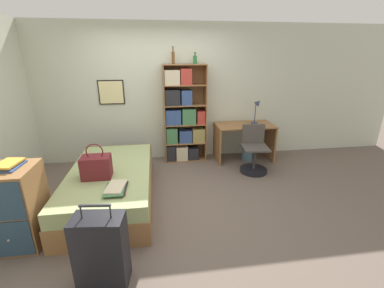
{
  "coord_description": "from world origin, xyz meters",
  "views": [
    {
      "loc": [
        -0.1,
        -3.41,
        2.04
      ],
      "look_at": [
        0.42,
        0.21,
        0.75
      ],
      "focal_mm": 24.0,
      "sensor_mm": 36.0,
      "label": 1
    }
  ],
  "objects_px": {
    "bed": "(112,185)",
    "dresser": "(17,207)",
    "book_stack_on_bed": "(116,188)",
    "magazine_pile_on_dresser": "(8,165)",
    "desk_lamp": "(257,107)",
    "bottle_green": "(173,57)",
    "bottle_brown": "(195,59)",
    "handbag": "(96,167)",
    "desk_chair": "(254,157)",
    "suitcase": "(102,251)",
    "desk": "(244,135)",
    "bookcase": "(183,118)",
    "waste_bin": "(247,154)"
  },
  "relations": [
    {
      "from": "desk_lamp",
      "to": "bottle_green",
      "type": "bearing_deg",
      "value": 176.23
    },
    {
      "from": "suitcase",
      "to": "bottle_brown",
      "type": "bearing_deg",
      "value": 65.8
    },
    {
      "from": "handbag",
      "to": "desk_chair",
      "type": "relative_size",
      "value": 0.56
    },
    {
      "from": "magazine_pile_on_dresser",
      "to": "bed",
      "type": "bearing_deg",
      "value": 39.56
    },
    {
      "from": "bed",
      "to": "magazine_pile_on_dresser",
      "type": "xyz_separation_m",
      "value": [
        -0.88,
        -0.73,
        0.69
      ]
    },
    {
      "from": "desk",
      "to": "bottle_brown",
      "type": "bearing_deg",
      "value": 171.6
    },
    {
      "from": "desk_chair",
      "to": "waste_bin",
      "type": "bearing_deg",
      "value": 81.88
    },
    {
      "from": "suitcase",
      "to": "dresser",
      "type": "xyz_separation_m",
      "value": [
        -1.01,
        0.71,
        0.1
      ]
    },
    {
      "from": "bookcase",
      "to": "bottle_green",
      "type": "distance_m",
      "value": 1.13
    },
    {
      "from": "bookcase",
      "to": "desk_chair",
      "type": "distance_m",
      "value": 1.53
    },
    {
      "from": "desk",
      "to": "waste_bin",
      "type": "distance_m",
      "value": 0.38
    },
    {
      "from": "handbag",
      "to": "dresser",
      "type": "distance_m",
      "value": 0.94
    },
    {
      "from": "dresser",
      "to": "bookcase",
      "type": "xyz_separation_m",
      "value": [
        2.06,
        2.16,
        0.4
      ]
    },
    {
      "from": "dresser",
      "to": "desk",
      "type": "distance_m",
      "value": 3.84
    },
    {
      "from": "bed",
      "to": "book_stack_on_bed",
      "type": "distance_m",
      "value": 0.71
    },
    {
      "from": "book_stack_on_bed",
      "to": "handbag",
      "type": "bearing_deg",
      "value": 126.22
    },
    {
      "from": "bottle_green",
      "to": "book_stack_on_bed",
      "type": "bearing_deg",
      "value": -112.92
    },
    {
      "from": "book_stack_on_bed",
      "to": "magazine_pile_on_dresser",
      "type": "relative_size",
      "value": 1.16
    },
    {
      "from": "handbag",
      "to": "suitcase",
      "type": "bearing_deg",
      "value": -78.36
    },
    {
      "from": "bed",
      "to": "bookcase",
      "type": "bearing_deg",
      "value": 49.45
    },
    {
      "from": "suitcase",
      "to": "bookcase",
      "type": "distance_m",
      "value": 3.09
    },
    {
      "from": "book_stack_on_bed",
      "to": "bottle_brown",
      "type": "height_order",
      "value": "bottle_brown"
    },
    {
      "from": "handbag",
      "to": "magazine_pile_on_dresser",
      "type": "xyz_separation_m",
      "value": [
        -0.76,
        -0.49,
        0.29
      ]
    },
    {
      "from": "bed",
      "to": "dresser",
      "type": "relative_size",
      "value": 2.27
    },
    {
      "from": "magazine_pile_on_dresser",
      "to": "bookcase",
      "type": "relative_size",
      "value": 0.18
    },
    {
      "from": "bottle_green",
      "to": "bookcase",
      "type": "bearing_deg",
      "value": -13.85
    },
    {
      "from": "bottle_green",
      "to": "desk",
      "type": "xyz_separation_m",
      "value": [
        1.36,
        -0.18,
        -1.48
      ]
    },
    {
      "from": "waste_bin",
      "to": "bottle_green",
      "type": "bearing_deg",
      "value": 170.47
    },
    {
      "from": "dresser",
      "to": "desk_chair",
      "type": "bearing_deg",
      "value": 23.74
    },
    {
      "from": "magazine_pile_on_dresser",
      "to": "bookcase",
      "type": "xyz_separation_m",
      "value": [
        2.07,
        2.12,
        -0.08
      ]
    },
    {
      "from": "suitcase",
      "to": "desk_chair",
      "type": "relative_size",
      "value": 1.01
    },
    {
      "from": "bottle_green",
      "to": "desk_chair",
      "type": "height_order",
      "value": "bottle_green"
    },
    {
      "from": "bottle_brown",
      "to": "waste_bin",
      "type": "xyz_separation_m",
      "value": [
        1.05,
        -0.2,
        -1.81
      ]
    },
    {
      "from": "bottle_green",
      "to": "desk_lamp",
      "type": "xyz_separation_m",
      "value": [
        1.62,
        -0.11,
        -0.92
      ]
    },
    {
      "from": "handbag",
      "to": "desk",
      "type": "relative_size",
      "value": 0.41
    },
    {
      "from": "dresser",
      "to": "bottle_brown",
      "type": "bearing_deg",
      "value": 43.18
    },
    {
      "from": "handbag",
      "to": "book_stack_on_bed",
      "type": "bearing_deg",
      "value": -53.78
    },
    {
      "from": "desk_chair",
      "to": "magazine_pile_on_dresser",
      "type": "bearing_deg",
      "value": -156.9
    },
    {
      "from": "desk_lamp",
      "to": "book_stack_on_bed",
      "type": "bearing_deg",
      "value": -142.0
    },
    {
      "from": "bed",
      "to": "book_stack_on_bed",
      "type": "bearing_deg",
      "value": -75.22
    },
    {
      "from": "bed",
      "to": "desk_lamp",
      "type": "relative_size",
      "value": 4.21
    },
    {
      "from": "desk_chair",
      "to": "bottle_brown",
      "type": "bearing_deg",
      "value": 143.63
    },
    {
      "from": "magazine_pile_on_dresser",
      "to": "bottle_green",
      "type": "bearing_deg",
      "value": 48.37
    },
    {
      "from": "handbag",
      "to": "desk",
      "type": "xyz_separation_m",
      "value": [
        2.52,
        1.48,
        -0.15
      ]
    },
    {
      "from": "suitcase",
      "to": "desk",
      "type": "bearing_deg",
      "value": 50.33
    },
    {
      "from": "book_stack_on_bed",
      "to": "desk_chair",
      "type": "distance_m",
      "value": 2.6
    },
    {
      "from": "bed",
      "to": "dresser",
      "type": "height_order",
      "value": "dresser"
    },
    {
      "from": "dresser",
      "to": "desk_chair",
      "type": "height_order",
      "value": "dresser"
    },
    {
      "from": "bottle_green",
      "to": "desk",
      "type": "relative_size",
      "value": 0.26
    },
    {
      "from": "magazine_pile_on_dresser",
      "to": "desk",
      "type": "relative_size",
      "value": 0.29
    }
  ]
}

